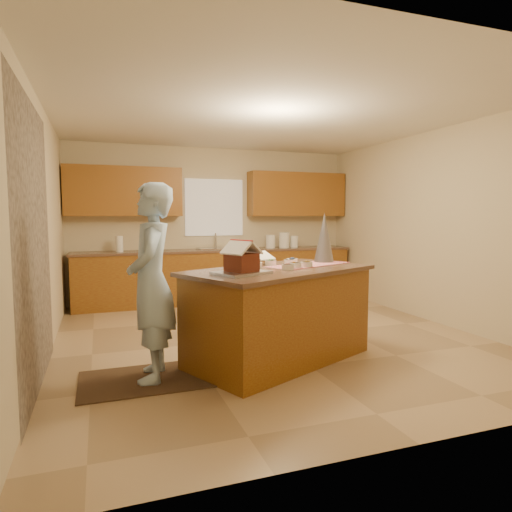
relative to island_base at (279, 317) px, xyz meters
name	(u,v)px	position (x,y,z in m)	size (l,w,h in m)	color
floor	(269,337)	(0.21, 0.85, -0.46)	(5.50, 5.50, 0.00)	tan
ceiling	(270,115)	(0.21, 0.85, 2.24)	(5.50, 5.50, 0.00)	silver
wall_back	(214,224)	(0.21, 3.60, 0.89)	(5.50, 5.50, 0.00)	beige
wall_front	(427,241)	(0.21, -1.90, 0.89)	(5.50, 5.50, 0.00)	beige
wall_left	(43,231)	(-2.29, 0.85, 0.89)	(5.50, 5.50, 0.00)	beige
wall_right	(435,227)	(2.71, 0.85, 0.89)	(5.50, 5.50, 0.00)	beige
stone_accent	(35,246)	(-2.27, 0.05, 0.79)	(2.50, 2.50, 0.00)	gray
window_curtain	(214,208)	(0.21, 3.57, 1.19)	(1.05, 0.03, 1.00)	white
back_counter_base	(219,277)	(0.21, 3.30, -0.02)	(4.80, 0.60, 0.88)	#875F1C
back_counter_top	(218,250)	(0.21, 3.30, 0.44)	(4.85, 0.63, 0.04)	brown
upper_cabinet_left	(124,191)	(-1.34, 3.42, 1.44)	(1.85, 0.35, 0.80)	brown
upper_cabinet_right	(297,195)	(1.76, 3.42, 1.44)	(1.85, 0.35, 0.80)	brown
sink	(218,251)	(0.21, 3.30, 0.43)	(0.70, 0.45, 0.12)	silver
faucet	(216,241)	(0.21, 3.48, 0.60)	(0.03, 0.03, 0.28)	silver
island_base	(279,317)	(0.00, 0.00, 0.00)	(1.89, 0.94, 0.92)	#875F1C
island_top	(280,271)	(0.00, 0.00, 0.48)	(1.97, 1.03, 0.04)	brown
table_runner	(309,265)	(0.43, 0.20, 0.51)	(1.05, 0.38, 0.01)	red
baking_tray	(242,273)	(-0.50, -0.29, 0.52)	(0.48, 0.36, 0.03)	silver
cookbook	(263,256)	(-0.02, 0.43, 0.60)	(0.23, 0.02, 0.19)	white
tinsel_tree	(324,238)	(0.72, 0.39, 0.79)	(0.23, 0.23, 0.58)	#A19FAB
rug	(148,379)	(-1.35, -0.12, -0.46)	(1.22, 0.79, 0.01)	black
boy	(152,282)	(-1.30, -0.12, 0.45)	(0.65, 0.43, 1.79)	#AFD3F9
canister_a	(270,241)	(1.19, 3.30, 0.58)	(0.17, 0.17, 0.24)	white
canister_b	(284,240)	(1.46, 3.30, 0.60)	(0.19, 0.19, 0.28)	white
canister_c	(294,242)	(1.66, 3.30, 0.57)	(0.15, 0.15, 0.21)	white
paper_towel	(119,244)	(-1.44, 3.30, 0.59)	(0.12, 0.12, 0.26)	white
gingerbread_house	(242,260)	(-0.50, -0.29, 0.64)	(0.38, 0.39, 0.30)	maroon
candy_bowls	(280,264)	(0.07, 0.14, 0.53)	(0.77, 0.65, 0.06)	#953165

